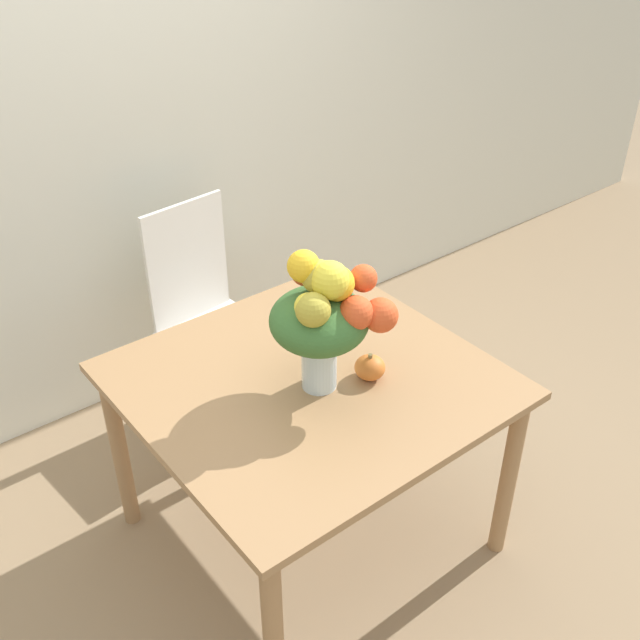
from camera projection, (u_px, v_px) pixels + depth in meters
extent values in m
plane|color=#8E7556|center=(311.00, 532.00, 2.89)|extent=(12.00, 12.00, 0.00)
cube|color=silver|center=(113.00, 106.00, 2.99)|extent=(8.00, 0.06, 2.70)
cube|color=#9E754C|center=(309.00, 381.00, 2.49)|extent=(1.14, 1.10, 0.03)
cylinder|color=#9E754C|center=(273.00, 639.00, 2.11)|extent=(0.06, 0.06, 0.72)
cylinder|color=#9E754C|center=(509.00, 477.00, 2.64)|extent=(0.06, 0.06, 0.72)
cylinder|color=#9E754C|center=(120.00, 450.00, 2.75)|extent=(0.06, 0.06, 0.72)
cylinder|color=#9E754C|center=(334.00, 351.00, 3.28)|extent=(0.06, 0.06, 0.72)
cylinder|color=silver|center=(320.00, 361.00, 2.39)|extent=(0.11, 0.11, 0.19)
cylinder|color=silver|center=(320.00, 375.00, 2.42)|extent=(0.10, 0.10, 0.08)
cylinder|color=#38662D|center=(326.00, 348.00, 2.38)|extent=(0.00, 0.01, 0.25)
cylinder|color=#38662D|center=(318.00, 347.00, 2.39)|extent=(0.01, 0.01, 0.25)
cylinder|color=#38662D|center=(313.00, 351.00, 2.37)|extent=(0.00, 0.01, 0.25)
cylinder|color=#38662D|center=(318.00, 355.00, 2.35)|extent=(0.00, 0.01, 0.25)
cylinder|color=#38662D|center=(326.00, 353.00, 2.36)|extent=(0.01, 0.01, 0.25)
ellipsoid|color=#38662D|center=(320.00, 320.00, 2.31)|extent=(0.31, 0.31, 0.19)
sphere|color=#D64C23|center=(381.00, 315.00, 2.26)|extent=(0.11, 0.11, 0.11)
sphere|color=#D64C23|center=(305.00, 272.00, 2.25)|extent=(0.09, 0.09, 0.09)
sphere|color=#AD9E33|center=(319.00, 277.00, 2.22)|extent=(0.11, 0.11, 0.11)
sphere|color=yellow|center=(337.00, 283.00, 2.23)|extent=(0.11, 0.11, 0.11)
sphere|color=#D64C23|center=(356.00, 313.00, 2.23)|extent=(0.11, 0.11, 0.11)
sphere|color=#D64C23|center=(363.00, 278.00, 2.27)|extent=(0.09, 0.09, 0.09)
sphere|color=yellow|center=(330.00, 280.00, 2.20)|extent=(0.12, 0.12, 0.12)
sphere|color=yellow|center=(304.00, 266.00, 2.21)|extent=(0.10, 0.10, 0.10)
sphere|color=#AD9E33|center=(313.00, 310.00, 2.17)|extent=(0.11, 0.11, 0.11)
sphere|color=#AD9E33|center=(322.00, 279.00, 2.24)|extent=(0.10, 0.10, 0.10)
sphere|color=yellow|center=(308.00, 307.00, 2.18)|extent=(0.08, 0.08, 0.08)
ellipsoid|color=orange|center=(370.00, 367.00, 2.46)|extent=(0.10, 0.10, 0.08)
cylinder|color=brown|center=(370.00, 357.00, 2.43)|extent=(0.01, 0.01, 0.02)
cube|color=white|center=(221.00, 336.00, 3.25)|extent=(0.46, 0.46, 0.02)
cylinder|color=white|center=(218.00, 411.00, 3.17)|extent=(0.04, 0.04, 0.43)
cylinder|color=white|center=(278.00, 377.00, 3.36)|extent=(0.04, 0.04, 0.43)
cylinder|color=white|center=(171.00, 376.00, 3.37)|extent=(0.04, 0.04, 0.43)
cylinder|color=white|center=(231.00, 346.00, 3.57)|extent=(0.04, 0.04, 0.43)
cube|color=white|center=(187.00, 262.00, 3.21)|extent=(0.40, 0.06, 0.55)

